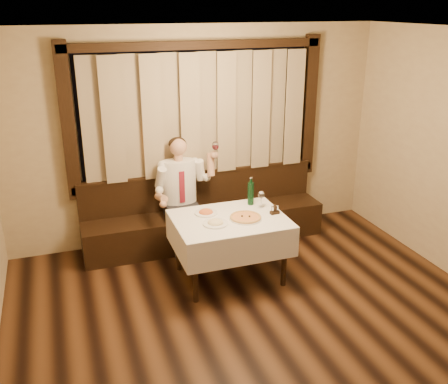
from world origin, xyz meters
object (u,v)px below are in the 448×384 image
object	(u,v)px
pasta_red	(206,211)
seated_man	(181,187)
banquette	(204,219)
dining_table	(230,227)
green_bottle	(251,193)
cruet_caddy	(275,211)
pasta_cream	(215,221)
pizza	(245,217)

from	to	relation	value
pasta_red	seated_man	bearing A→B (deg)	97.99
banquette	pasta_red	world-z (taller)	banquette
banquette	dining_table	xyz separation A→B (m)	(0.00, -1.02, 0.34)
green_bottle	cruet_caddy	world-z (taller)	green_bottle
pasta_cream	banquette	bearing A→B (deg)	79.72
banquette	green_bottle	xyz separation A→B (m)	(0.38, -0.71, 0.59)
pizza	seated_man	size ratio (longest dim) A/B	0.25
cruet_caddy	banquette	bearing A→B (deg)	112.18
banquette	dining_table	world-z (taller)	banquette
pasta_cream	seated_man	xyz separation A→B (m)	(-0.11, 1.04, 0.05)
pasta_cream	green_bottle	xyz separation A→B (m)	(0.58, 0.42, 0.11)
dining_table	pizza	size ratio (longest dim) A/B	3.42
pasta_cream	pasta_red	bearing A→B (deg)	92.15
pasta_cream	seated_man	world-z (taller)	seated_man
pizza	banquette	bearing A→B (deg)	98.33
dining_table	green_bottle	bearing A→B (deg)	39.50
pasta_red	green_bottle	size ratio (longest dim) A/B	0.78
pizza	dining_table	bearing A→B (deg)	154.97
seated_man	pasta_cream	bearing A→B (deg)	-83.78
pasta_cream	dining_table	bearing A→B (deg)	27.06
dining_table	pasta_red	xyz separation A→B (m)	(-0.22, 0.21, 0.14)
dining_table	pasta_red	size ratio (longest dim) A/B	4.77
pizza	green_bottle	xyz separation A→B (m)	(0.22, 0.39, 0.13)
pizza	seated_man	xyz separation A→B (m)	(-0.48, 1.01, 0.07)
dining_table	pasta_cream	world-z (taller)	pasta_cream
green_bottle	cruet_caddy	distance (m)	0.41
pasta_cream	green_bottle	size ratio (longest dim) A/B	0.83
pasta_red	green_bottle	distance (m)	0.61
banquette	pizza	size ratio (longest dim) A/B	8.61
banquette	pasta_red	size ratio (longest dim) A/B	12.01
pizza	cruet_caddy	bearing A→B (deg)	3.32
dining_table	pizza	distance (m)	0.22
seated_man	pizza	bearing A→B (deg)	-64.60
banquette	seated_man	size ratio (longest dim) A/B	2.18
pizza	pasta_cream	world-z (taller)	pasta_cream
dining_table	pasta_cream	xyz separation A→B (m)	(-0.20, -0.10, 0.14)
banquette	green_bottle	distance (m)	1.00
pasta_red	cruet_caddy	size ratio (longest dim) A/B	2.31
dining_table	seated_man	bearing A→B (deg)	108.81
green_bottle	cruet_caddy	xyz separation A→B (m)	(0.15, -0.37, -0.10)
green_bottle	pasta_cream	bearing A→B (deg)	-144.46
banquette	cruet_caddy	size ratio (longest dim) A/B	27.79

